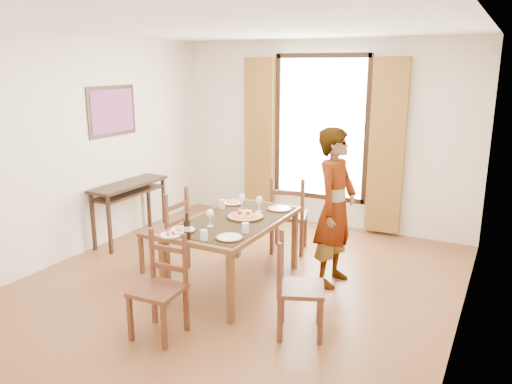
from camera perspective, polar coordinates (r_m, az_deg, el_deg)
The scene contains 22 objects.
ground at distance 5.59m, azimuth -2.12°, elevation -10.51°, with size 5.00×5.00×0.00m, color brown.
room_shell at distance 5.24m, azimuth -1.62°, elevation 5.51°, with size 4.60×5.10×2.74m.
console_table at distance 6.96m, azimuth -14.29°, elevation 0.10°, with size 0.38×1.20×0.80m.
dining_table at distance 5.33m, azimuth -2.49°, elevation -3.86°, with size 0.89×1.60×0.76m.
chair_west at distance 5.84m, azimuth -10.19°, elevation -4.72°, with size 0.44×0.44×1.00m.
chair_north at distance 6.38m, azimuth 3.76°, elevation -2.83°, with size 0.55×0.55×1.00m.
chair_south at distance 4.55m, azimuth -10.93°, elevation -10.89°, with size 0.43×0.43×0.92m.
chair_east at distance 4.50m, azimuth 4.72°, elevation -11.01°, with size 0.53×0.53×0.92m.
man at distance 5.41m, azimuth 9.05°, elevation -1.78°, with size 0.46×0.66×1.72m, color gray.
plate_sw at distance 4.97m, azimuth -8.40°, elevation -4.16°, with size 0.27×0.27×0.05m, color silver, non-canonical shape.
plate_se at distance 4.72m, azimuth -3.04°, elevation -5.04°, with size 0.27×0.27×0.05m, color silver, non-canonical shape.
plate_nw at distance 5.88m, azimuth -2.68°, elevation -1.10°, with size 0.27×0.27×0.05m, color silver, non-canonical shape.
plate_ne at distance 5.64m, azimuth 2.66°, elevation -1.76°, with size 0.27×0.27×0.05m, color silver, non-canonical shape.
pasta_platter at distance 5.33m, azimuth -1.22°, elevation -2.45°, with size 0.40×0.40×0.10m, color #B42D17, non-canonical shape.
caprese_plate at distance 4.86m, azimuth -9.73°, elevation -4.73°, with size 0.20×0.20×0.04m, color silver, non-canonical shape.
wine_glass_a at distance 5.06m, azimuth -5.26°, elevation -2.96°, with size 0.08×0.08×0.18m, color white, non-canonical shape.
wine_glass_b at distance 5.53m, azimuth 0.35°, elevation -1.38°, with size 0.08×0.08×0.18m, color white, non-canonical shape.
wine_glass_c at distance 5.62m, azimuth -1.65°, elevation -1.13°, with size 0.08×0.08×0.18m, color white, non-canonical shape.
tumbler_a at distance 4.87m, azimuth -1.21°, elevation -4.13°, with size 0.07×0.07×0.10m, color silver.
tumbler_b at distance 5.70m, azimuth -3.94°, elevation -1.37°, with size 0.07×0.07×0.10m, color silver.
tumbler_c at distance 4.69m, azimuth -5.97°, elevation -4.92°, with size 0.07×0.07×0.10m, color silver.
wine_bottle at distance 4.73m, azimuth -7.89°, elevation -3.86°, with size 0.07×0.07×0.25m, color black, non-canonical shape.
Camera 1 is at (2.54, -4.38, 2.36)m, focal length 35.00 mm.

